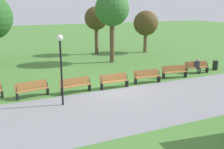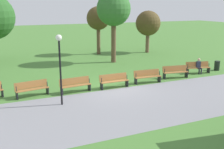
% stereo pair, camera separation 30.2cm
% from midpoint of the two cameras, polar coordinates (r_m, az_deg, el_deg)
% --- Properties ---
extents(ground_plane, '(120.00, 120.00, 0.00)m').
position_cam_midpoint_polar(ground_plane, '(17.33, 0.03, -2.85)').
color(ground_plane, '#477A33').
extents(path_paving, '(29.83, 6.00, 0.01)m').
position_cam_midpoint_polar(path_paving, '(14.63, 5.34, -6.26)').
color(path_paving, gray).
rests_on(path_paving, ground).
extents(bench_0, '(1.97, 0.89, 0.89)m').
position_cam_midpoint_polar(bench_0, '(22.07, 17.19, 1.58)').
color(bench_0, '#996633').
rests_on(bench_0, ground).
extents(bench_1, '(1.96, 0.75, 0.89)m').
position_cam_midpoint_polar(bench_1, '(20.14, 12.74, 0.68)').
color(bench_1, '#996633').
rests_on(bench_1, ground).
extents(bench_2, '(1.94, 0.61, 0.89)m').
position_cam_midpoint_polar(bench_2, '(18.51, 7.00, -0.29)').
color(bench_2, '#996633').
rests_on(bench_2, ground).
extents(bench_3, '(1.91, 0.47, 0.89)m').
position_cam_midpoint_polar(bench_3, '(17.26, -0.07, -1.27)').
color(bench_3, '#996633').
rests_on(bench_3, ground).
extents(bench_4, '(1.94, 0.61, 0.89)m').
position_cam_midpoint_polar(bench_4, '(16.49, -8.30, -2.19)').
color(bench_4, '#996633').
rests_on(bench_4, ground).
extents(bench_5, '(1.96, 0.75, 0.89)m').
position_cam_midpoint_polar(bench_5, '(16.28, -17.18, -2.92)').
color(bench_5, '#996633').
rests_on(bench_5, ground).
extents(person_seated, '(0.41, 0.57, 1.20)m').
position_cam_midpoint_polar(person_seated, '(21.92, 17.42, 1.90)').
color(person_seated, '#2D3347').
rests_on(person_seated, ground).
extents(tree_0, '(3.08, 3.08, 6.42)m').
position_cam_midpoint_polar(tree_0, '(24.62, -0.35, 13.67)').
color(tree_0, brown).
rests_on(tree_0, ground).
extents(tree_2, '(2.49, 2.49, 5.10)m').
position_cam_midpoint_polar(tree_2, '(29.03, -3.69, 11.76)').
color(tree_2, brown).
rests_on(tree_2, ground).
extents(tree_3, '(2.74, 2.74, 4.63)m').
position_cam_midpoint_polar(tree_3, '(30.33, 6.94, 10.74)').
color(tree_3, brown).
rests_on(tree_3, ground).
extents(lamp_post, '(0.32, 0.32, 3.75)m').
position_cam_midpoint_polar(lamp_post, '(14.01, -11.49, 3.78)').
color(lamp_post, black).
rests_on(lamp_post, ground).
extents(trash_bin, '(0.43, 0.43, 0.77)m').
position_cam_midpoint_polar(trash_bin, '(23.59, 20.81, 1.86)').
color(trash_bin, black).
rests_on(trash_bin, ground).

